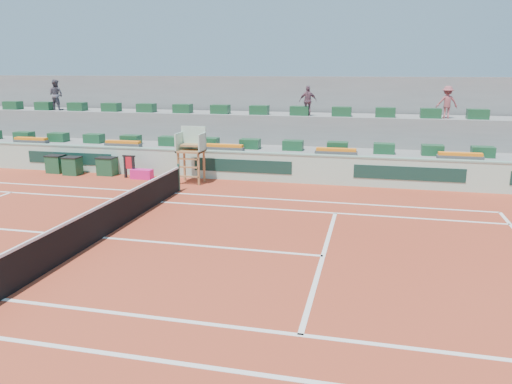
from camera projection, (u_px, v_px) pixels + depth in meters
The scene contains 19 objects.
ground at pixel (103, 238), 14.52m from camera, with size 90.00×90.00×0.00m, color #9E351E.
seating_tier_lower at pixel (215, 156), 24.49m from camera, with size 36.00×4.00×1.20m, color gray.
seating_tier_upper at pixel (224, 138), 25.83m from camera, with size 36.00×2.40×2.60m, color gray.
stadium_back_wall at pixel (233, 118), 27.12m from camera, with size 36.00×0.40×4.40m, color gray.
player_bag at pixel (142, 174), 22.25m from camera, with size 0.96×0.43×0.43m, color #E51D81.
spectator_left at pixel (56, 95), 26.89m from camera, with size 0.79×0.61×1.62m, color #4D4C58.
spectator_mid at pixel (308, 101), 23.66m from camera, with size 0.82×0.34×1.41m, color #724C5B.
spectator_right at pixel (447, 102), 22.39m from camera, with size 0.93×0.54×1.45m, color #974B50.
court_lines at pixel (103, 238), 14.52m from camera, with size 23.89×11.09×0.01m.
tennis_net at pixel (102, 220), 14.39m from camera, with size 0.10×11.97×1.10m.
advertising_hoarding at pixel (201, 164), 22.39m from camera, with size 36.00×0.34×1.26m.
umpire_chair at pixel (192, 147), 21.23m from camera, with size 1.10×0.90×2.40m.
seat_row_lower at pixel (209, 142), 23.44m from camera, with size 32.90×0.60×0.44m.
seat_row_upper at pixel (220, 109), 24.90m from camera, with size 32.90×0.60×0.44m.
flower_planters at pixel (173, 146), 23.04m from camera, with size 26.80×0.36×0.28m.
drink_cooler_a at pixel (108, 166), 23.02m from camera, with size 0.84×0.73×0.84m.
drink_cooler_b at pixel (72, 166), 23.06m from camera, with size 0.77×0.66×0.84m.
drink_cooler_c at pixel (56, 164), 23.53m from camera, with size 0.78×0.67×0.84m.
towel_rack at pixel (129, 165), 22.33m from camera, with size 0.61×0.10×1.03m.
Camera 1 is at (7.51, -12.38, 4.79)m, focal length 35.00 mm.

